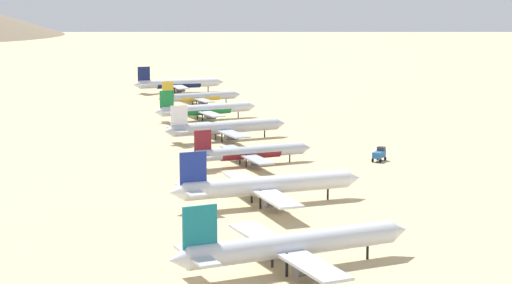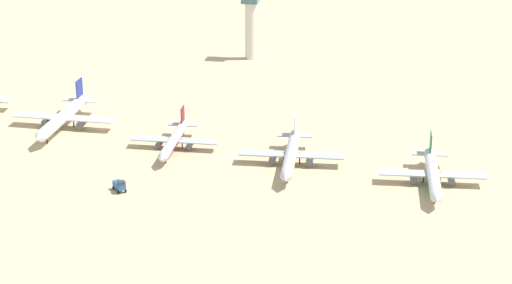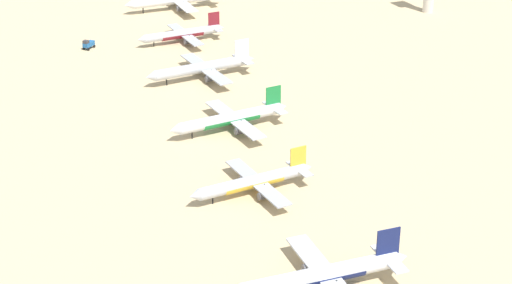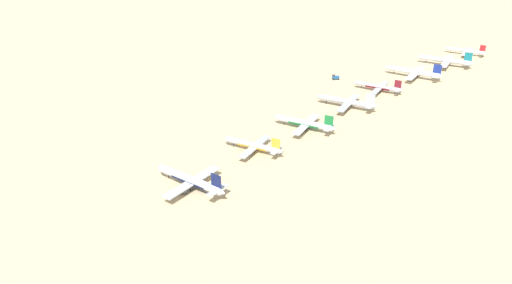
# 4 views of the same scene
# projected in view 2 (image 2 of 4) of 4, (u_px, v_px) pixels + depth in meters

# --- Properties ---
(ground_plane) EXTENTS (1879.56, 1879.56, 0.00)m
(ground_plane) POSITION_uv_depth(u_px,v_px,m) (228.00, 155.00, 329.44)
(ground_plane) COLOR tan
(parked_jet_2) EXTENTS (46.07, 37.32, 13.32)m
(parked_jet_2) POSITION_uv_depth(u_px,v_px,m) (63.00, 117.00, 351.40)
(parked_jet_2) COLOR silver
(parked_jet_2) RESTS_ON ground
(parked_jet_3) EXTENTS (37.06, 30.07, 10.69)m
(parked_jet_3) POSITION_uv_depth(u_px,v_px,m) (174.00, 140.00, 332.48)
(parked_jet_3) COLOR #B2B7C1
(parked_jet_3) RESTS_ON ground
(parked_jet_4) EXTENTS (42.47, 34.53, 12.24)m
(parked_jet_4) POSITION_uv_depth(u_px,v_px,m) (291.00, 154.00, 318.97)
(parked_jet_4) COLOR #B2B7C1
(parked_jet_4) RESTS_ON ground
(parked_jet_5) EXTENTS (40.80, 33.20, 11.76)m
(parked_jet_5) POSITION_uv_depth(u_px,v_px,m) (433.00, 174.00, 304.06)
(parked_jet_5) COLOR silver
(parked_jet_5) RESTS_ON ground
(service_truck) EXTENTS (5.54, 5.33, 3.90)m
(service_truck) POSITION_uv_depth(u_px,v_px,m) (120.00, 185.00, 300.73)
(service_truck) COLOR #1E5999
(service_truck) RESTS_ON ground
(control_tower) EXTENTS (7.20, 7.20, 28.80)m
(control_tower) POSITION_uv_depth(u_px,v_px,m) (250.00, 23.00, 431.36)
(control_tower) COLOR beige
(control_tower) RESTS_ON ground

